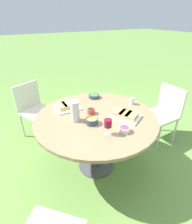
# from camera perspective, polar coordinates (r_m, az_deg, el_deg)

# --- Properties ---
(ground_plane) EXTENTS (40.00, 40.00, 0.00)m
(ground_plane) POSITION_cam_1_polar(r_m,az_deg,el_deg) (2.52, 0.00, -16.88)
(ground_plane) COLOR #668E42
(dining_table) EXTENTS (1.42, 1.42, 0.78)m
(dining_table) POSITION_cam_1_polar(r_m,az_deg,el_deg) (2.08, 0.00, -3.69)
(dining_table) COLOR #4C4C51
(dining_table) RESTS_ON ground_plane
(chair_near_left) EXTENTS (0.57, 0.56, 0.89)m
(chair_near_left) POSITION_cam_1_polar(r_m,az_deg,el_deg) (2.99, -19.89, 1.75)
(chair_near_left) COLOR beige
(chair_near_left) RESTS_ON ground_plane
(chair_far_back) EXTENTS (0.43, 0.45, 0.89)m
(chair_far_back) POSITION_cam_1_polar(r_m,az_deg,el_deg) (2.91, 21.41, 0.61)
(chair_far_back) COLOR beige
(chair_far_back) RESTS_ON ground_plane
(water_pitcher) EXTENTS (0.11, 0.10, 0.24)m
(water_pitcher) POSITION_cam_1_polar(r_m,az_deg,el_deg) (1.91, -6.86, 0.22)
(water_pitcher) COLOR silver
(water_pitcher) RESTS_ON dining_table
(wine_glass) EXTENTS (0.08, 0.08, 0.17)m
(wine_glass) POSITION_cam_1_polar(r_m,az_deg,el_deg) (1.69, 3.93, -3.84)
(wine_glass) COLOR silver
(wine_glass) RESTS_ON dining_table
(platter_bread_main) EXTENTS (0.31, 0.27, 0.07)m
(platter_bread_main) POSITION_cam_1_polar(r_m,az_deg,el_deg) (2.22, -9.75, 1.71)
(platter_bread_main) COLOR white
(platter_bread_main) RESTS_ON dining_table
(platter_charcuterie) EXTENTS (0.37, 0.41, 0.06)m
(platter_charcuterie) POSITION_cam_1_polar(r_m,az_deg,el_deg) (2.03, 9.49, -0.98)
(platter_charcuterie) COLOR white
(platter_charcuterie) RESTS_ON dining_table
(bowl_fries) EXTENTS (0.13, 0.13, 0.07)m
(bowl_fries) POSITION_cam_1_polar(r_m,az_deg,el_deg) (1.89, -1.36, -2.86)
(bowl_fries) COLOR #334256
(bowl_fries) RESTS_ON dining_table
(bowl_salad) EXTENTS (0.15, 0.15, 0.05)m
(bowl_salad) POSITION_cam_1_polar(r_m,az_deg,el_deg) (2.49, -0.66, 5.27)
(bowl_salad) COLOR #334256
(bowl_salad) RESTS_ON dining_table
(bowl_olives) EXTENTS (0.09, 0.09, 0.06)m
(bowl_olives) POSITION_cam_1_polar(r_m,az_deg,el_deg) (2.08, -1.63, 0.34)
(bowl_olives) COLOR #B74733
(bowl_olives) RESTS_ON dining_table
(bowl_dip_red) EXTENTS (0.12, 0.12, 0.05)m
(bowl_dip_red) POSITION_cam_1_polar(r_m,az_deg,el_deg) (1.79, 9.26, -5.54)
(bowl_dip_red) COLOR beige
(bowl_dip_red) RESTS_ON dining_table
(cup_water_near) EXTENTS (0.06, 0.06, 0.09)m
(cup_water_near) POSITION_cam_1_polar(r_m,az_deg,el_deg) (2.35, 11.62, 3.55)
(cup_water_near) COLOR silver
(cup_water_near) RESTS_ON dining_table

